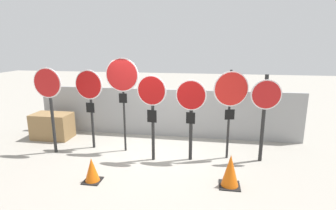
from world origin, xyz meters
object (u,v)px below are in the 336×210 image
Objects in this scene: stop_sign_2 at (122,82)px; traffic_cone_0 at (92,170)px; traffic_cone_1 at (230,171)px; storage_crate at (52,126)px; stop_sign_0 at (49,93)px; stop_sign_4 at (191,106)px; stop_sign_1 at (89,93)px; stop_sign_6 at (265,105)px; stop_sign_3 at (152,102)px; stop_sign_5 at (231,95)px.

stop_sign_2 reaches higher than traffic_cone_0.
storage_crate is (-5.32, 2.05, 0.05)m from traffic_cone_1.
stop_sign_0 is 4.34× the size of traffic_cone_0.
traffic_cone_1 is (0.92, -1.12, -1.07)m from stop_sign_4.
stop_sign_4 is 3.88× the size of traffic_cone_0.
stop_sign_2 is (1.86, 0.42, 0.28)m from stop_sign_0.
stop_sign_2 reaches higher than stop_sign_0.
traffic_cone_1 is (4.60, -0.99, -1.31)m from stop_sign_0.
stop_sign_1 is 1.01× the size of stop_sign_6.
traffic_cone_1 is (-0.85, -1.33, -1.11)m from stop_sign_6.
stop_sign_0 reaches higher than stop_sign_3.
stop_sign_1 is 1.02× the size of stop_sign_3.
stop_sign_6 is at bearing 23.15° from traffic_cone_0.
stop_sign_2 is 1.92m from stop_sign_4.
traffic_cone_0 is 0.46× the size of storage_crate.
storage_crate is (-5.35, 0.68, -1.28)m from stop_sign_5.
stop_sign_1 is at bearing 164.41° from stop_sign_5.
stop_sign_2 is at bearing 84.02° from traffic_cone_0.
stop_sign_1 reaches higher than traffic_cone_0.
stop_sign_2 is at bearing 177.53° from stop_sign_4.
storage_crate is at bearing 158.89° from traffic_cone_1.
stop_sign_2 is 1.16× the size of stop_sign_6.
stop_sign_1 is 0.87× the size of stop_sign_2.
stop_sign_3 is 1.86× the size of storage_crate.
stop_sign_5 is 1.04× the size of stop_sign_6.
traffic_cone_1 is at bearing -15.93° from stop_sign_1.
stop_sign_5 is (0.95, 0.25, 0.26)m from stop_sign_4.
stop_sign_0 is 5.47m from stop_sign_6.
stop_sign_5 is at bearing 20.64° from stop_sign_3.
stop_sign_4 is at bearing -179.29° from stop_sign_5.
stop_sign_4 is at bearing -11.95° from storage_crate.
storage_crate is (-0.71, 1.06, -1.26)m from stop_sign_0.
stop_sign_0 reaches higher than stop_sign_5.
stop_sign_4 is at bearing -177.71° from stop_sign_6.
stop_sign_6 reaches higher than stop_sign_4.
storage_crate is at bearing 174.55° from stop_sign_4.
stop_sign_3 is 4.09× the size of traffic_cone_0.
stop_sign_0 is 1.06× the size of stop_sign_3.
stop_sign_3 is 1.05× the size of stop_sign_4.
stop_sign_4 is 0.94× the size of stop_sign_6.
stop_sign_1 is (0.89, 0.48, -0.06)m from stop_sign_0.
stop_sign_6 is (0.82, -0.04, -0.22)m from stop_sign_5.
traffic_cone_0 is 0.76× the size of traffic_cone_1.
traffic_cone_1 is 5.70m from storage_crate.
traffic_cone_0 is (1.68, -1.27, -1.39)m from stop_sign_0.
stop_sign_5 is at bearing 29.17° from traffic_cone_0.
stop_sign_1 is 2.83m from stop_sign_4.
stop_sign_4 is at bearing 18.11° from stop_sign_3.
stop_sign_0 is at bearing 170.70° from stop_sign_5.
stop_sign_0 is at bearing -145.56° from stop_sign_1.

